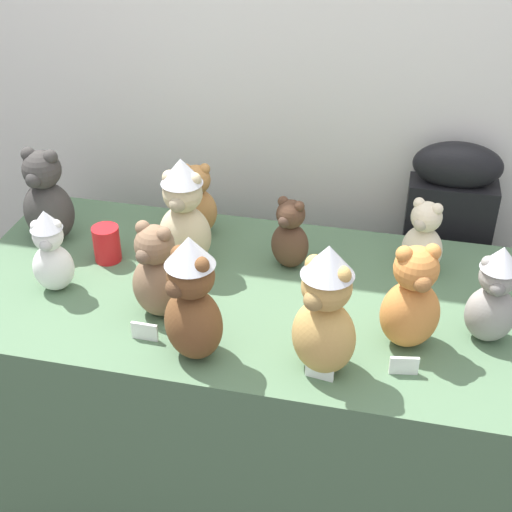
% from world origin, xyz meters
% --- Properties ---
extents(wall_back, '(7.00, 0.08, 2.60)m').
position_xyz_m(wall_back, '(0.00, 0.90, 1.30)').
color(wall_back, silver).
rests_on(wall_back, ground_plane).
extents(display_table, '(1.69, 0.80, 0.78)m').
position_xyz_m(display_table, '(0.00, 0.25, 0.39)').
color(display_table, '#4C6B4C').
rests_on(display_table, ground_plane).
extents(instrument_case, '(0.28, 0.13, 1.06)m').
position_xyz_m(instrument_case, '(0.53, 0.78, 0.53)').
color(instrument_case, black).
rests_on(instrument_case, ground_plane).
extents(teddy_bear_ginger, '(0.19, 0.17, 0.29)m').
position_xyz_m(teddy_bear_ginger, '(0.42, 0.12, 0.92)').
color(teddy_bear_ginger, '#D17F3D').
rests_on(teddy_bear_ginger, display_table).
extents(teddy_bear_honey, '(0.20, 0.19, 0.35)m').
position_xyz_m(teddy_bear_honey, '(0.23, -0.02, 0.96)').
color(teddy_bear_honey, tan).
rests_on(teddy_bear_honey, display_table).
extents(teddy_bear_mocha, '(0.17, 0.15, 0.28)m').
position_xyz_m(teddy_bear_mocha, '(-0.23, 0.10, 0.91)').
color(teddy_bear_mocha, '#7F6047').
rests_on(teddy_bear_mocha, display_table).
extents(teddy_bear_caramel, '(0.15, 0.13, 0.24)m').
position_xyz_m(teddy_bear_caramel, '(-0.25, 0.52, 0.90)').
color(teddy_bear_caramel, '#B27A42').
rests_on(teddy_bear_caramel, display_table).
extents(teddy_bear_ash, '(0.13, 0.11, 0.28)m').
position_xyz_m(teddy_bear_ash, '(0.62, 0.18, 0.92)').
color(teddy_bear_ash, gray).
rests_on(teddy_bear_ash, display_table).
extents(teddy_bear_sand, '(0.15, 0.14, 0.34)m').
position_xyz_m(teddy_bear_sand, '(-0.23, 0.35, 0.95)').
color(teddy_bear_sand, '#CCB78E').
rests_on(teddy_bear_sand, display_table).
extents(teddy_bear_snow, '(0.14, 0.13, 0.25)m').
position_xyz_m(teddy_bear_snow, '(-0.55, 0.14, 0.91)').
color(teddy_bear_snow, white).
rests_on(teddy_bear_snow, display_table).
extents(teddy_bear_charcoal, '(0.16, 0.14, 0.31)m').
position_xyz_m(teddy_bear_charcoal, '(-0.68, 0.39, 0.93)').
color(teddy_bear_charcoal, '#383533').
rests_on(teddy_bear_charcoal, display_table).
extents(teddy_bear_cream, '(0.15, 0.14, 0.23)m').
position_xyz_m(teddy_bear_cream, '(0.44, 0.46, 0.89)').
color(teddy_bear_cream, beige).
rests_on(teddy_bear_cream, display_table).
extents(teddy_bear_chestnut, '(0.20, 0.19, 0.34)m').
position_xyz_m(teddy_bear_chestnut, '(-0.09, -0.04, 0.95)').
color(teddy_bear_chestnut, brown).
rests_on(teddy_bear_chestnut, display_table).
extents(teddy_bear_cocoa, '(0.14, 0.13, 0.22)m').
position_xyz_m(teddy_bear_cocoa, '(0.07, 0.40, 0.89)').
color(teddy_bear_cocoa, '#4C3323').
rests_on(teddy_bear_cocoa, display_table).
extents(party_cup_red, '(0.08, 0.08, 0.11)m').
position_xyz_m(party_cup_red, '(-0.47, 0.31, 0.84)').
color(party_cup_red, red).
rests_on(party_cup_red, display_table).
extents(name_card_front_left, '(0.07, 0.01, 0.05)m').
position_xyz_m(name_card_front_left, '(-0.23, -0.02, 0.81)').
color(name_card_front_left, white).
rests_on(name_card_front_left, display_table).
extents(name_card_front_middle, '(0.07, 0.02, 0.05)m').
position_xyz_m(name_card_front_middle, '(0.42, -0.00, 0.81)').
color(name_card_front_middle, white).
rests_on(name_card_front_middle, display_table).
extents(name_card_front_right, '(0.07, 0.02, 0.05)m').
position_xyz_m(name_card_front_right, '(0.23, -0.06, 0.81)').
color(name_card_front_right, white).
rests_on(name_card_front_right, display_table).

